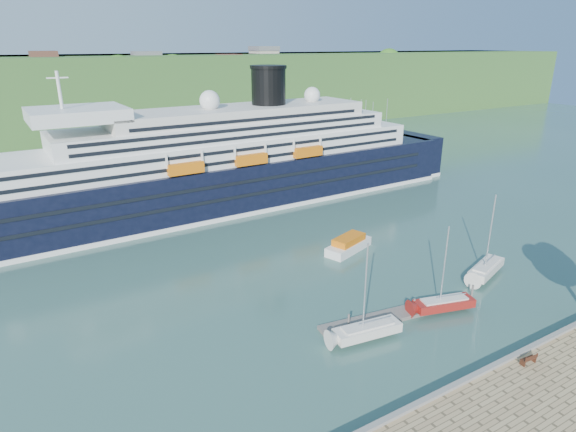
# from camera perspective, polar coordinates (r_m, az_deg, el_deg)

# --- Properties ---
(ground) EXTENTS (400.00, 400.00, 0.00)m
(ground) POSITION_cam_1_polar(r_m,az_deg,el_deg) (48.56, 23.65, -16.51)
(ground) COLOR #30564E
(ground) RESTS_ON ground
(far_hillside) EXTENTS (400.00, 50.00, 24.00)m
(far_hillside) POSITION_cam_1_polar(r_m,az_deg,el_deg) (169.99, -19.82, 13.42)
(far_hillside) COLOR #305823
(far_hillside) RESTS_ON ground
(quay_coping) EXTENTS (220.00, 0.50, 0.30)m
(quay_coping) POSITION_cam_1_polar(r_m,az_deg,el_deg) (47.83, 24.04, -15.49)
(quay_coping) COLOR slate
(quay_coping) RESTS_ON promenade
(cruise_ship) EXTENTS (107.10, 17.77, 23.98)m
(cruise_ship) POSITION_cam_1_polar(r_m,az_deg,el_deg) (83.54, -9.02, 8.88)
(cruise_ship) COLOR black
(cruise_ship) RESTS_ON ground
(park_bench) EXTENTS (1.70, 0.81, 1.05)m
(park_bench) POSITION_cam_1_polar(r_m,az_deg,el_deg) (48.52, 26.60, -14.85)
(park_bench) COLOR #462214
(park_bench) RESTS_ON promenade
(floating_pontoon) EXTENTS (18.26, 4.77, 0.40)m
(floating_pontoon) POSITION_cam_1_polar(r_m,az_deg,el_deg) (53.63, 12.89, -11.28)
(floating_pontoon) COLOR slate
(floating_pontoon) RESTS_ON ground
(sailboat_white_near) EXTENTS (7.83, 3.14, 9.83)m
(sailboat_white_near) POSITION_cam_1_polar(r_m,az_deg,el_deg) (46.90, 9.64, -9.20)
(sailboat_white_near) COLOR silver
(sailboat_white_near) RESTS_ON ground
(sailboat_red) EXTENTS (7.64, 3.94, 9.51)m
(sailboat_red) POSITION_cam_1_polar(r_m,az_deg,el_deg) (53.62, 18.41, -6.32)
(sailboat_red) COLOR maroon
(sailboat_red) RESTS_ON ground
(sailboat_white_far) EXTENTS (8.25, 4.61, 10.28)m
(sailboat_white_far) POSITION_cam_1_polar(r_m,az_deg,el_deg) (63.48, 22.91, -2.42)
(sailboat_white_far) COLOR silver
(sailboat_white_far) RESTS_ON ground
(tender_launch) EXTENTS (8.36, 5.11, 2.19)m
(tender_launch) POSITION_cam_1_polar(r_m,az_deg,el_deg) (67.77, 7.20, -3.26)
(tender_launch) COLOR orange
(tender_launch) RESTS_ON ground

